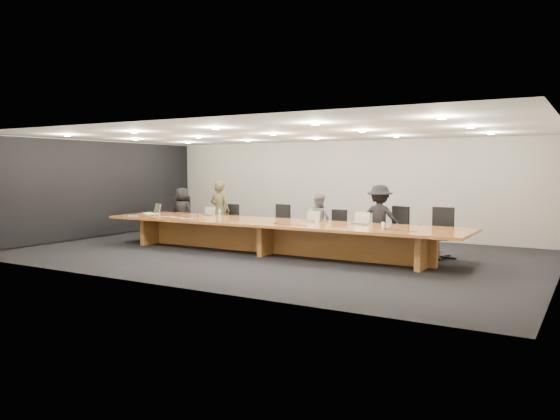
% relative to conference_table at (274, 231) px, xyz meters
% --- Properties ---
extents(ground, '(12.00, 12.00, 0.00)m').
position_rel_conference_table_xyz_m(ground, '(0.00, 0.00, -0.52)').
color(ground, black).
rests_on(ground, ground).
extents(back_wall, '(12.00, 0.02, 2.80)m').
position_rel_conference_table_xyz_m(back_wall, '(0.00, 4.00, 0.88)').
color(back_wall, beige).
rests_on(back_wall, ground).
extents(left_wall_panel, '(0.08, 7.84, 2.74)m').
position_rel_conference_table_xyz_m(left_wall_panel, '(-5.94, 0.00, 0.85)').
color(left_wall_panel, black).
rests_on(left_wall_panel, ground).
extents(conference_table, '(9.00, 1.80, 0.75)m').
position_rel_conference_table_xyz_m(conference_table, '(0.00, 0.00, 0.00)').
color(conference_table, '#935020').
rests_on(conference_table, ground).
extents(chair_far_left, '(0.78, 0.78, 1.20)m').
position_rel_conference_table_xyz_m(chair_far_left, '(-4.03, 1.31, 0.08)').
color(chair_far_left, black).
rests_on(chair_far_left, ground).
extents(chair_left, '(0.54, 0.54, 1.02)m').
position_rel_conference_table_xyz_m(chair_left, '(-2.26, 1.31, -0.01)').
color(chair_left, black).
rests_on(chair_left, ground).
extents(chair_mid_left, '(0.60, 0.60, 1.07)m').
position_rel_conference_table_xyz_m(chair_mid_left, '(-0.64, 1.29, 0.02)').
color(chair_mid_left, black).
rests_on(chair_mid_left, ground).
extents(chair_mid_right, '(0.56, 0.56, 1.00)m').
position_rel_conference_table_xyz_m(chair_mid_right, '(1.01, 1.25, -0.02)').
color(chair_mid_right, black).
rests_on(chair_mid_right, ground).
extents(chair_right, '(0.74, 0.74, 1.13)m').
position_rel_conference_table_xyz_m(chair_right, '(2.48, 1.34, 0.05)').
color(chair_right, black).
rests_on(chair_right, ground).
extents(chair_far_right, '(0.63, 0.63, 1.16)m').
position_rel_conference_table_xyz_m(chair_far_right, '(3.57, 1.16, 0.06)').
color(chair_far_right, black).
rests_on(chair_far_right, ground).
extents(person_a, '(0.70, 0.46, 1.43)m').
position_rel_conference_table_xyz_m(person_a, '(-3.82, 1.21, 0.20)').
color(person_a, black).
rests_on(person_a, ground).
extents(person_b, '(0.63, 0.44, 1.65)m').
position_rel_conference_table_xyz_m(person_b, '(-2.52, 1.28, 0.30)').
color(person_b, '#3B3620').
rests_on(person_b, ground).
extents(person_c, '(0.76, 0.65, 1.37)m').
position_rel_conference_table_xyz_m(person_c, '(0.56, 1.26, 0.16)').
color(person_c, '#5F5F61').
rests_on(person_c, ground).
extents(person_d, '(1.12, 0.75, 1.61)m').
position_rel_conference_table_xyz_m(person_d, '(2.15, 1.24, 0.29)').
color(person_d, black).
rests_on(person_d, ground).
extents(laptop_a, '(0.44, 0.39, 0.28)m').
position_rel_conference_table_xyz_m(laptop_a, '(-4.10, 0.31, 0.37)').
color(laptop_a, tan).
rests_on(laptop_a, conference_table).
extents(laptop_b, '(0.33, 0.25, 0.24)m').
position_rel_conference_table_xyz_m(laptop_b, '(-2.24, 0.38, 0.35)').
color(laptop_b, tan).
rests_on(laptop_b, conference_table).
extents(laptop_d, '(0.35, 0.26, 0.27)m').
position_rel_conference_table_xyz_m(laptop_d, '(0.81, 0.35, 0.36)').
color(laptop_d, '#B9A58D').
rests_on(laptop_d, conference_table).
extents(laptop_e, '(0.40, 0.31, 0.29)m').
position_rel_conference_table_xyz_m(laptop_e, '(2.02, 0.32, 0.37)').
color(laptop_e, tan).
rests_on(laptop_e, conference_table).
extents(water_bottle, '(0.08, 0.08, 0.20)m').
position_rel_conference_table_xyz_m(water_bottle, '(-1.74, 0.22, 0.33)').
color(water_bottle, '#A8B8B4').
rests_on(water_bottle, conference_table).
extents(amber_mug, '(0.09, 0.09, 0.09)m').
position_rel_conference_table_xyz_m(amber_mug, '(-2.26, 0.02, 0.28)').
color(amber_mug, brown).
rests_on(amber_mug, conference_table).
extents(paper_cup_near, '(0.08, 0.08, 0.08)m').
position_rel_conference_table_xyz_m(paper_cup_near, '(0.98, 0.29, 0.27)').
color(paper_cup_near, silver).
rests_on(paper_cup_near, conference_table).
extents(paper_cup_far, '(0.08, 0.08, 0.09)m').
position_rel_conference_table_xyz_m(paper_cup_far, '(2.59, 0.27, 0.27)').
color(paper_cup_far, silver).
rests_on(paper_cup_far, conference_table).
extents(notepad, '(0.35, 0.32, 0.02)m').
position_rel_conference_table_xyz_m(notepad, '(-4.11, 0.15, 0.24)').
color(notepad, silver).
rests_on(notepad, conference_table).
extents(lime_gadget, '(0.16, 0.13, 0.02)m').
position_rel_conference_table_xyz_m(lime_gadget, '(-4.10, 0.16, 0.26)').
color(lime_gadget, '#67C334').
rests_on(lime_gadget, notepad).
extents(av_box, '(0.25, 0.23, 0.03)m').
position_rel_conference_table_xyz_m(av_box, '(-3.83, -0.72, 0.25)').
color(av_box, '#A8A9AD').
rests_on(av_box, conference_table).
extents(mic_left, '(0.15, 0.15, 0.03)m').
position_rel_conference_table_xyz_m(mic_left, '(-2.34, -0.36, 0.24)').
color(mic_left, black).
rests_on(mic_left, conference_table).
extents(mic_center, '(0.16, 0.16, 0.03)m').
position_rel_conference_table_xyz_m(mic_center, '(0.32, -0.42, 0.25)').
color(mic_center, black).
rests_on(mic_center, conference_table).
extents(mic_right, '(0.16, 0.16, 0.03)m').
position_rel_conference_table_xyz_m(mic_right, '(2.84, -0.28, 0.25)').
color(mic_right, black).
rests_on(mic_right, conference_table).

